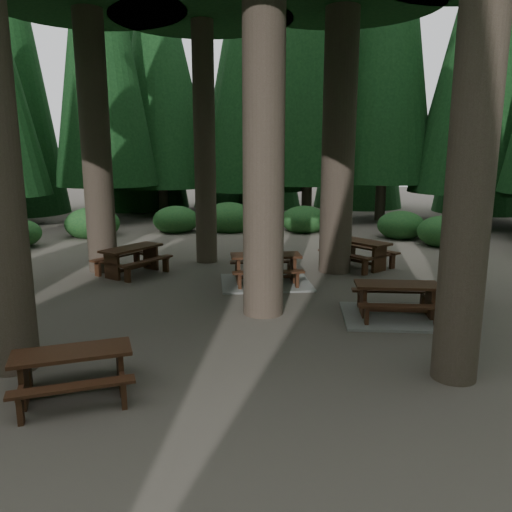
# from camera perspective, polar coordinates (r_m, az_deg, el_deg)

# --- Properties ---
(ground) EXTENTS (80.00, 80.00, 0.00)m
(ground) POSITION_cam_1_polar(r_m,az_deg,el_deg) (10.57, -3.64, -6.66)
(ground) COLOR #49413B
(ground) RESTS_ON ground
(picnic_table_a) EXTENTS (2.22, 1.87, 0.73)m
(picnic_table_a) POSITION_cam_1_polar(r_m,az_deg,el_deg) (10.65, 15.70, -5.59)
(picnic_table_a) COLOR gray
(picnic_table_a) RESTS_ON ground
(picnic_table_b) EXTENTS (2.06, 2.22, 0.77)m
(picnic_table_b) POSITION_cam_1_polar(r_m,az_deg,el_deg) (14.22, -14.01, -0.02)
(picnic_table_b) COLOR #331F0F
(picnic_table_b) RESTS_ON ground
(picnic_table_c) EXTENTS (2.63, 2.33, 0.77)m
(picnic_table_c) POSITION_cam_1_polar(r_m,az_deg,el_deg) (12.87, 1.11, -2.04)
(picnic_table_c) COLOR gray
(picnic_table_c) RESTS_ON ground
(picnic_table_d) EXTENTS (2.38, 2.37, 0.81)m
(picnic_table_d) POSITION_cam_1_polar(r_m,az_deg,el_deg) (14.94, 11.66, 0.75)
(picnic_table_d) COLOR #331F0F
(picnic_table_d) RESTS_ON ground
(picnic_table_e) EXTENTS (1.97, 1.83, 0.68)m
(picnic_table_e) POSITION_cam_1_polar(r_m,az_deg,el_deg) (7.47, -20.20, -11.76)
(picnic_table_e) COLOR #331F0F
(picnic_table_e) RESTS_ON ground
(shrub_ring) EXTENTS (23.86, 24.64, 1.49)m
(shrub_ring) POSITION_cam_1_polar(r_m,az_deg,el_deg) (11.06, 0.65, -3.62)
(shrub_ring) COLOR #1A4E25
(shrub_ring) RESTS_ON ground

